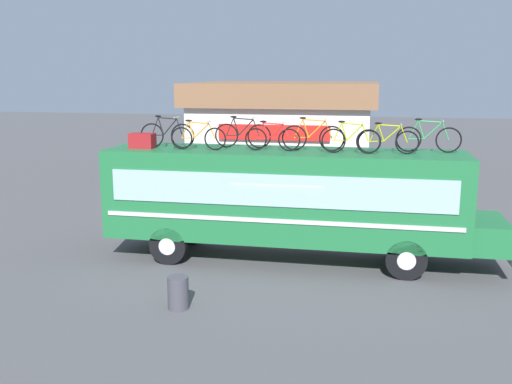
% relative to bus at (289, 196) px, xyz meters
% --- Properties ---
extents(ground_plane, '(120.00, 120.00, 0.00)m').
position_rel_bus_xyz_m(ground_plane, '(-0.16, 0.00, -1.93)').
color(ground_plane, '#4C4C4F').
extents(bus, '(11.49, 2.42, 3.27)m').
position_rel_bus_xyz_m(bus, '(0.00, 0.00, 0.00)').
color(bus, '#1E6B38').
rests_on(bus, ground).
extents(luggage_bag_1, '(0.72, 0.46, 0.44)m').
position_rel_bus_xyz_m(luggage_bag_1, '(-4.36, -0.27, 1.56)').
color(luggage_bag_1, maroon).
rests_on(luggage_bag_1, bus).
extents(rooftop_bicycle_1, '(1.68, 0.44, 0.97)m').
position_rel_bus_xyz_m(rooftop_bicycle_1, '(-3.65, -0.09, 1.74)').
color(rooftop_bicycle_1, black).
rests_on(rooftop_bicycle_1, bus).
extents(rooftop_bicycle_2, '(1.66, 0.44, 0.87)m').
position_rel_bus_xyz_m(rooftop_bicycle_2, '(-2.62, -0.31, 1.70)').
color(rooftop_bicycle_2, black).
rests_on(rooftop_bicycle_2, bus).
extents(rooftop_bicycle_3, '(1.71, 0.44, 0.95)m').
position_rel_bus_xyz_m(rooftop_bicycle_3, '(-1.46, 0.37, 1.73)').
color(rooftop_bicycle_3, black).
rests_on(rooftop_bicycle_3, bus).
extents(rooftop_bicycle_4, '(1.61, 0.44, 0.86)m').
position_rel_bus_xyz_m(rooftop_bicycle_4, '(-0.48, -0.12, 1.70)').
color(rooftop_bicycle_4, black).
rests_on(rooftop_bicycle_4, bus).
extents(rooftop_bicycle_5, '(1.80, 0.44, 0.96)m').
position_rel_bus_xyz_m(rooftop_bicycle_5, '(0.66, 0.07, 1.74)').
color(rooftop_bicycle_5, black).
rests_on(rooftop_bicycle_5, bus).
extents(rooftop_bicycle_6, '(1.63, 0.44, 0.90)m').
position_rel_bus_xyz_m(rooftop_bicycle_6, '(1.74, -0.24, 1.72)').
color(rooftop_bicycle_6, black).
rests_on(rooftop_bicycle_6, bus).
extents(rooftop_bicycle_7, '(1.67, 0.44, 0.86)m').
position_rel_bus_xyz_m(rooftop_bicycle_7, '(2.75, -0.13, 1.70)').
color(rooftop_bicycle_7, black).
rests_on(rooftop_bicycle_7, bus).
extents(rooftop_bicycle_8, '(1.80, 0.44, 0.95)m').
position_rel_bus_xyz_m(rooftop_bicycle_8, '(3.86, 0.40, 1.73)').
color(rooftop_bicycle_8, black).
rests_on(rooftop_bicycle_8, bus).
extents(roadside_building, '(9.40, 9.14, 4.99)m').
position_rel_bus_xyz_m(roadside_building, '(-2.15, 14.39, 0.63)').
color(roadside_building, silver).
rests_on(roadside_building, ground).
extents(trash_bin, '(0.50, 0.50, 0.78)m').
position_rel_bus_xyz_m(trash_bin, '(-2.02, -4.14, -1.54)').
color(trash_bin, '#3F3F47').
rests_on(trash_bin, ground).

